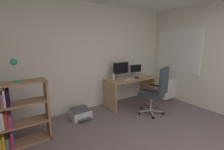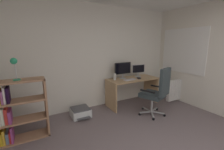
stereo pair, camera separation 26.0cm
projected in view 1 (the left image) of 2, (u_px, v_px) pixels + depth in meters
The scene contains 14 objects.
wall_back at pixel (93, 58), 3.89m from camera, with size 4.61×0.10×2.63m, color silver.
window_pane at pixel (178, 51), 4.38m from camera, with size 0.01×1.26×1.13m, color white.
window_frame at pixel (178, 51), 4.38m from camera, with size 0.02×1.34×1.21m, color white.
desk at pixel (130, 85), 4.20m from camera, with size 1.39×0.60×0.74m.
monitor_main at pixel (121, 69), 4.07m from camera, with size 0.49×0.18×0.43m.
monitor_secondary at pixel (135, 69), 4.36m from camera, with size 0.41×0.18×0.34m.
keyboard at pixel (128, 79), 3.96m from camera, with size 0.34×0.13×0.02m, color silver.
computer_mouse at pixel (137, 78), 4.12m from camera, with size 0.06×0.10×0.03m, color black.
desktop_speaker at pixel (113, 77), 3.91m from camera, with size 0.07×0.07×0.17m, color silver.
office_chair at pixel (156, 90), 3.53m from camera, with size 0.63×0.69×1.15m.
bookshelf at pixel (10, 117), 2.41m from camera, with size 0.91×0.30×1.08m.
desk_lamp at pixel (14, 65), 2.32m from camera, with size 0.12×0.11×0.37m.
printer at pixel (80, 113), 3.47m from camera, with size 0.42×0.49×0.21m.
radiator at pixel (173, 88), 4.55m from camera, with size 0.79×0.10×0.59m.
Camera 1 is at (-1.75, -0.68, 1.67)m, focal length 24.29 mm.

